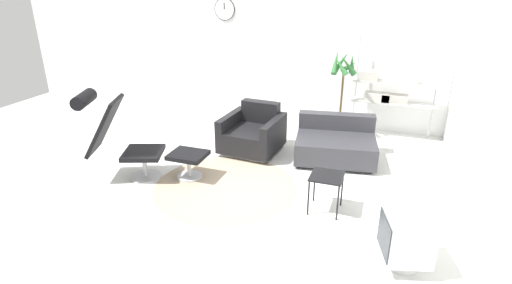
{
  "coord_description": "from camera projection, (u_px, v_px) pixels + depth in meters",
  "views": [
    {
      "loc": [
        2.02,
        -4.59,
        2.65
      ],
      "look_at": [
        0.33,
        0.18,
        0.55
      ],
      "focal_mm": 28.0,
      "sensor_mm": 36.0,
      "label": 1
    }
  ],
  "objects": [
    {
      "name": "ground_plane",
      "position": [
        230.0,
        179.0,
        5.63
      ],
      "size": [
        12.0,
        12.0,
        0.0
      ],
      "primitive_type": "plane",
      "color": "silver"
    },
    {
      "name": "wall_back",
      "position": [
        285.0,
        48.0,
        7.5
      ],
      "size": [
        12.0,
        0.09,
        2.8
      ],
      "color": "white",
      "rests_on": "ground_plane"
    },
    {
      "name": "wall_right",
      "position": [
        489.0,
        106.0,
        4.17
      ],
      "size": [
        0.06,
        12.0,
        2.8
      ],
      "color": "white",
      "rests_on": "ground_plane"
    },
    {
      "name": "round_rug",
      "position": [
        225.0,
        187.0,
        5.42
      ],
      "size": [
        1.94,
        1.94,
        0.01
      ],
      "color": "tan",
      "rests_on": "ground_plane"
    },
    {
      "name": "lounge_chair",
      "position": [
        114.0,
        131.0,
        5.43
      ],
      "size": [
        1.16,
        0.83,
        1.25
      ],
      "rotation": [
        0.0,
        0.0,
        -1.22
      ],
      "color": "#BCBCC1",
      "rests_on": "ground_plane"
    },
    {
      "name": "ottoman",
      "position": [
        188.0,
        159.0,
        5.6
      ],
      "size": [
        0.5,
        0.43,
        0.37
      ],
      "color": "#BCBCC1",
      "rests_on": "ground_plane"
    },
    {
      "name": "armchair_red",
      "position": [
        253.0,
        134.0,
        6.48
      ],
      "size": [
        0.94,
        0.95,
        0.75
      ],
      "rotation": [
        0.0,
        0.0,
        3.07
      ],
      "color": "silver",
      "rests_on": "ground_plane"
    },
    {
      "name": "couch_low",
      "position": [
        335.0,
        145.0,
        6.19
      ],
      "size": [
        1.33,
        1.12,
        0.64
      ],
      "rotation": [
        0.0,
        0.0,
        3.3
      ],
      "color": "black",
      "rests_on": "ground_plane"
    },
    {
      "name": "side_table",
      "position": [
        327.0,
        180.0,
        4.74
      ],
      "size": [
        0.38,
        0.38,
        0.47
      ],
      "color": "black",
      "rests_on": "ground_plane"
    },
    {
      "name": "crt_television",
      "position": [
        406.0,
        239.0,
        3.84
      ],
      "size": [
        0.53,
        0.58,
        0.56
      ],
      "rotation": [
        0.0,
        0.0,
        1.85
      ],
      "color": "#B7B7B7",
      "rests_on": "ground_plane"
    },
    {
      "name": "potted_plant",
      "position": [
        342.0,
        97.0,
        6.83
      ],
      "size": [
        0.45,
        0.47,
        1.53
      ],
      "color": "#333338",
      "rests_on": "ground_plane"
    },
    {
      "name": "shelf_unit",
      "position": [
        389.0,
        88.0,
        6.84
      ],
      "size": [
        1.38,
        0.28,
        1.74
      ],
      "color": "#BCBCC1",
      "rests_on": "ground_plane"
    }
  ]
}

